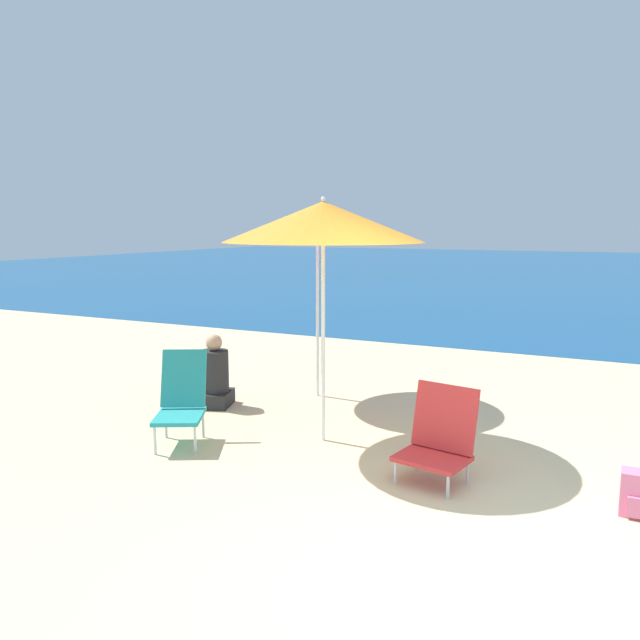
# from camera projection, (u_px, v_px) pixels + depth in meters

# --- Properties ---
(ground_plane) EXTENTS (60.00, 60.00, 0.00)m
(ground_plane) POSITION_uv_depth(u_px,v_px,m) (472.00, 562.00, 3.65)
(ground_plane) COLOR beige
(sea_water) EXTENTS (60.00, 40.00, 0.01)m
(sea_water) POSITION_uv_depth(u_px,v_px,m) (604.00, 270.00, 27.03)
(sea_water) COLOR navy
(sea_water) RESTS_ON ground
(beach_umbrella_orange) EXTENTS (1.77, 1.77, 2.20)m
(beach_umbrella_orange) POSITION_uv_depth(u_px,v_px,m) (323.00, 222.00, 5.42)
(beach_umbrella_orange) COLOR white
(beach_umbrella_orange) RESTS_ON ground
(beach_umbrella_purple) EXTENTS (1.57, 1.57, 2.17)m
(beach_umbrella_purple) POSITION_uv_depth(u_px,v_px,m) (318.00, 224.00, 6.91)
(beach_umbrella_purple) COLOR white
(beach_umbrella_purple) RESTS_ON ground
(beach_chair_teal) EXTENTS (0.64, 0.73, 0.81)m
(beach_chair_teal) POSITION_uv_depth(u_px,v_px,m) (182.00, 398.00, 5.63)
(beach_chair_teal) COLOR silver
(beach_chair_teal) RESTS_ON ground
(beach_chair_red) EXTENTS (0.59, 0.56, 0.73)m
(beach_chair_red) POSITION_uv_depth(u_px,v_px,m) (439.00, 436.00, 4.78)
(beach_chair_red) COLOR silver
(beach_chair_red) RESTS_ON ground
(person_seated_near) EXTENTS (0.44, 0.48, 0.79)m
(person_seated_near) POSITION_uv_depth(u_px,v_px,m) (215.00, 377.00, 6.76)
(person_seated_near) COLOR #262628
(person_seated_near) RESTS_ON ground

